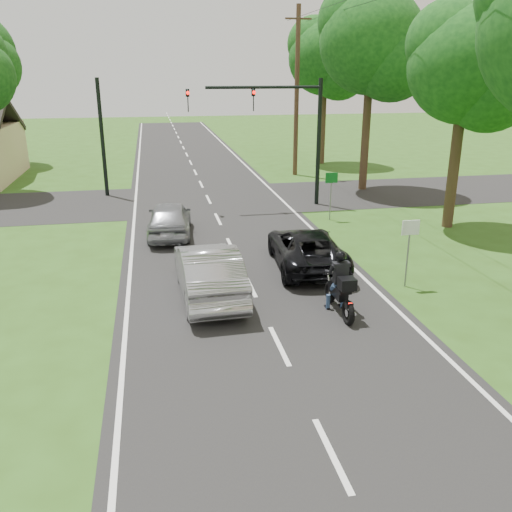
% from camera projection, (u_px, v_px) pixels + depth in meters
% --- Properties ---
extents(ground, '(140.00, 140.00, 0.00)m').
position_uv_depth(ground, '(279.00, 346.00, 13.14)').
color(ground, '#2B4D15').
rests_on(ground, ground).
extents(road, '(8.00, 100.00, 0.01)m').
position_uv_depth(road, '(224.00, 232.00, 22.42)').
color(road, black).
rests_on(road, ground).
extents(cross_road, '(60.00, 7.00, 0.01)m').
position_uv_depth(cross_road, '(208.00, 199.00, 27.99)').
color(cross_road, black).
rests_on(cross_road, ground).
extents(motorcycle_rider, '(0.59, 2.10, 1.81)m').
position_uv_depth(motorcycle_rider, '(340.00, 290.00, 14.66)').
color(motorcycle_rider, black).
rests_on(motorcycle_rider, ground).
extents(dark_suv, '(2.50, 4.83, 1.30)m').
position_uv_depth(dark_suv, '(306.00, 248.00, 18.25)').
color(dark_suv, black).
rests_on(dark_suv, road).
extents(silver_sedan, '(1.81, 4.77, 1.55)m').
position_uv_depth(silver_sedan, '(208.00, 271.00, 15.79)').
color(silver_sedan, '#A3A3A7').
rests_on(silver_sedan, road).
extents(silver_suv, '(2.01, 4.28, 1.41)m').
position_uv_depth(silver_suv, '(170.00, 218.00, 21.66)').
color(silver_suv, gray).
rests_on(silver_suv, road).
extents(traffic_signal, '(6.38, 0.44, 6.00)m').
position_uv_depth(traffic_signal, '(281.00, 120.00, 25.39)').
color(traffic_signal, black).
rests_on(traffic_signal, ground).
extents(signal_pole_far, '(0.20, 0.20, 6.00)m').
position_uv_depth(signal_pole_far, '(102.00, 138.00, 27.95)').
color(signal_pole_far, black).
rests_on(signal_pole_far, ground).
extents(utility_pole_far, '(1.60, 0.28, 10.00)m').
position_uv_depth(utility_pole_far, '(297.00, 92.00, 33.02)').
color(utility_pole_far, '#4F3424').
rests_on(utility_pole_far, ground).
extents(sign_white, '(0.55, 0.07, 2.12)m').
position_uv_depth(sign_white, '(410.00, 237.00, 16.23)').
color(sign_white, slate).
rests_on(sign_white, ground).
extents(sign_green, '(0.55, 0.07, 2.12)m').
position_uv_depth(sign_green, '(331.00, 185.00, 23.69)').
color(sign_green, slate).
rests_on(sign_green, ground).
extents(tree_row_c, '(4.80, 4.65, 8.76)m').
position_uv_depth(tree_row_c, '(474.00, 73.00, 21.03)').
color(tree_row_c, '#332316').
rests_on(tree_row_c, ground).
extents(tree_row_d, '(5.76, 5.58, 10.45)m').
position_uv_depth(tree_row_d, '(379.00, 48.00, 27.91)').
color(tree_row_d, '#332316').
rests_on(tree_row_d, ground).
extents(tree_row_e, '(5.28, 5.12, 9.61)m').
position_uv_depth(tree_row_e, '(330.00, 62.00, 36.55)').
color(tree_row_e, '#332316').
rests_on(tree_row_e, ground).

